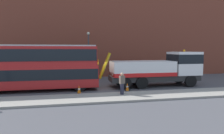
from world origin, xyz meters
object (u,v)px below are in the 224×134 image
object	(u,v)px
pedestrian_bystander	(122,84)
traffic_cone_midway	(127,87)
recovery_tow_truck	(159,69)
double_decker_bus	(35,66)
traffic_cone_near_bus	(79,90)
street_lamp	(89,51)

from	to	relation	value
pedestrian_bystander	traffic_cone_midway	world-z (taller)	pedestrian_bystander
recovery_tow_truck	double_decker_bus	xyz separation A→B (m)	(-11.72, 0.00, 0.47)
traffic_cone_near_bus	pedestrian_bystander	bearing A→B (deg)	-24.80
double_decker_bus	traffic_cone_near_bus	distance (m)	4.64
recovery_tow_truck	street_lamp	bearing A→B (deg)	137.03
double_decker_bus	street_lamp	bearing A→B (deg)	50.22
recovery_tow_truck	pedestrian_bystander	xyz separation A→B (m)	(-4.69, -3.50, -0.77)
pedestrian_bystander	traffic_cone_midway	distance (m)	2.13
recovery_tow_truck	double_decker_bus	bearing A→B (deg)	-179.72
recovery_tow_truck	traffic_cone_midway	world-z (taller)	recovery_tow_truck
traffic_cone_near_bus	recovery_tow_truck	bearing A→B (deg)	13.95
traffic_cone_near_bus	traffic_cone_midway	xyz separation A→B (m)	(4.22, 0.28, 0.00)
recovery_tow_truck	pedestrian_bystander	bearing A→B (deg)	-142.97
recovery_tow_truck	traffic_cone_near_bus	size ratio (longest dim) A/B	14.09
double_decker_bus	pedestrian_bystander	xyz separation A→B (m)	(7.04, -3.50, -1.25)
recovery_tow_truck	pedestrian_bystander	distance (m)	5.90
pedestrian_bystander	traffic_cone_midway	bearing A→B (deg)	-42.02
pedestrian_bystander	traffic_cone_near_bus	world-z (taller)	pedestrian_bystander
recovery_tow_truck	street_lamp	world-z (taller)	street_lamp
traffic_cone_near_bus	street_lamp	distance (m)	8.84
double_decker_bus	traffic_cone_near_bus	xyz separation A→B (m)	(3.75, -1.98, -1.89)
pedestrian_bystander	traffic_cone_near_bus	bearing A→B (deg)	50.51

